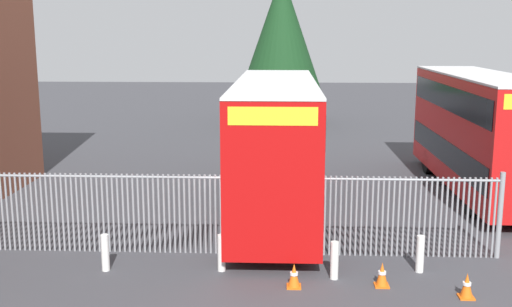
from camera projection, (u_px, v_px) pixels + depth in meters
name	position (u px, v px, depth m)	size (l,w,h in m)	color
ground_plane	(260.00, 183.00, 24.72)	(100.00, 100.00, 0.00)	#3D3D42
palisade_fence	(210.00, 212.00, 16.70)	(15.53, 0.14, 2.35)	gray
double_decker_bus_near_gate	(275.00, 142.00, 20.13)	(2.54, 10.81, 4.42)	#B70C0C
double_decker_bus_behind_fence_left	(479.00, 128.00, 23.06)	(2.54, 10.81, 4.42)	red
bollard_near_left	(105.00, 253.00, 15.61)	(0.20, 0.20, 0.95)	silver
bollard_center_front	(221.00, 253.00, 15.59)	(0.20, 0.20, 0.95)	silver
bollard_near_right	(334.00, 260.00, 15.08)	(0.20, 0.20, 0.95)	silver
bollard_far_right	(420.00, 254.00, 15.52)	(0.20, 0.20, 0.95)	silver
traffic_cone_by_gate	(294.00, 276.00, 14.61)	(0.34, 0.34, 0.59)	orange
traffic_cone_mid_forecourt	(467.00, 286.00, 14.03)	(0.34, 0.34, 0.59)	orange
traffic_cone_near_kerb	(382.00, 275.00, 14.67)	(0.34, 0.34, 0.59)	orange
tree_tall_back	(282.00, 32.00, 39.43)	(5.15, 5.15, 9.64)	#4C3823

